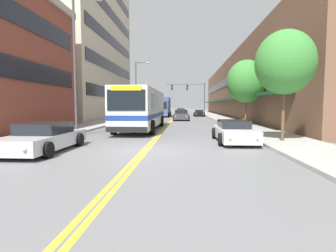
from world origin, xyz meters
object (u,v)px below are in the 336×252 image
object	(u,v)px
car_dark_grey_moving_third	(181,115)
fire_hydrant	(243,125)
city_bus	(143,107)
street_lamp_left_far	(138,85)
street_lamp_left_near	(78,56)
car_silver_parked_left_mid	(43,138)
car_navy_moving_second	(180,111)
car_red_parked_left_far	(145,114)
street_tree_right_mid	(246,81)
car_beige_parked_left_near	(136,117)
traffic_signal_mast	(191,92)
car_black_parked_right_mid	(199,113)
car_champagne_moving_lead	(181,112)
street_tree_right_near	(285,63)
box_truck	(163,107)
car_white_parked_right_foreground	(234,132)

from	to	relation	value
car_dark_grey_moving_third	fire_hydrant	bearing A→B (deg)	-73.28
city_bus	street_lamp_left_far	xyz separation A→B (m)	(-3.29, 16.15, 3.04)
street_lamp_left_near	car_silver_parked_left_mid	bearing A→B (deg)	-82.73
city_bus	car_navy_moving_second	world-z (taller)	city_bus
car_red_parked_left_far	street_tree_right_mid	size ratio (longest dim) A/B	0.76
city_bus	car_beige_parked_left_near	size ratio (longest dim) A/B	2.77
fire_hydrant	city_bus	bearing A→B (deg)	164.64
traffic_signal_mast	street_tree_right_mid	bearing A→B (deg)	-78.78
street_tree_right_mid	car_silver_parked_left_mid	bearing A→B (deg)	-130.30
car_navy_moving_second	car_beige_parked_left_near	bearing A→B (deg)	-98.49
city_bus	street_tree_right_mid	world-z (taller)	street_tree_right_mid
car_black_parked_right_mid	fire_hydrant	world-z (taller)	car_black_parked_right_mid
car_beige_parked_left_near	traffic_signal_mast	distance (m)	17.48
car_red_parked_left_far	car_champagne_moving_lead	distance (m)	13.85
street_lamp_left_near	street_tree_right_near	bearing A→B (deg)	-12.90
car_champagne_moving_lead	traffic_signal_mast	distance (m)	6.54
car_beige_parked_left_near	car_navy_moving_second	distance (m)	33.04
street_lamp_left_near	street_tree_right_mid	distance (m)	14.73
car_beige_parked_left_near	street_tree_right_near	distance (m)	21.32
car_champagne_moving_lead	box_truck	world-z (taller)	box_truck
box_truck	street_lamp_left_far	distance (m)	9.69
car_champagne_moving_lead	street_tree_right_mid	distance (m)	28.75
car_silver_parked_left_mid	street_lamp_left_near	world-z (taller)	street_lamp_left_near
car_red_parked_left_far	fire_hydrant	world-z (taller)	car_red_parked_left_far
city_bus	street_tree_right_near	xyz separation A→B (m)	(8.52, -7.54, 2.33)
city_bus	street_tree_right_near	distance (m)	11.61
street_lamp_left_near	street_lamp_left_far	bearing A→B (deg)	89.95
city_bus	traffic_signal_mast	size ratio (longest dim) A/B	1.71
car_beige_parked_left_near	street_tree_right_near	size ratio (longest dim) A/B	0.76
car_beige_parked_left_near	car_champagne_moving_lead	distance (m)	21.26
car_red_parked_left_far	street_lamp_left_far	distance (m)	4.73
car_white_parked_right_foreground	car_champagne_moving_lead	distance (m)	38.31
street_lamp_left_far	car_silver_parked_left_mid	bearing A→B (deg)	-88.47
car_beige_parked_left_near	car_black_parked_right_mid	xyz separation A→B (m)	(8.59, 16.48, -0.04)
city_bus	street_lamp_left_far	size ratio (longest dim) A/B	1.44
car_beige_parked_left_near	traffic_signal_mast	bearing A→B (deg)	65.67
car_champagne_moving_lead	car_navy_moving_second	size ratio (longest dim) A/B	1.08
traffic_signal_mast	street_tree_right_mid	size ratio (longest dim) A/B	1.17
street_lamp_left_far	car_dark_grey_moving_third	bearing A→B (deg)	-23.01
car_silver_parked_left_mid	car_white_parked_right_foreground	distance (m)	9.31
car_white_parked_right_foreground	street_tree_right_near	world-z (taller)	street_tree_right_near
car_beige_parked_left_near	car_silver_parked_left_mid	world-z (taller)	car_beige_parked_left_near
city_bus	car_dark_grey_moving_third	xyz separation A→B (m)	(3.01, 13.48, -1.14)
car_silver_parked_left_mid	street_tree_right_near	xyz separation A→B (m)	(11.10, 3.04, 3.55)
car_silver_parked_left_mid	street_tree_right_mid	world-z (taller)	street_tree_right_mid
car_dark_grey_moving_third	box_truck	size ratio (longest dim) A/B	0.58
street_lamp_left_near	fire_hydrant	xyz separation A→B (m)	(11.01, 2.72, -4.56)
car_dark_grey_moving_third	car_white_parked_right_foreground	bearing A→B (deg)	-81.52
car_white_parked_right_foreground	street_tree_right_mid	size ratio (longest dim) A/B	0.80
city_bus	car_red_parked_left_far	xyz separation A→B (m)	(-2.51, 18.16, -1.17)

